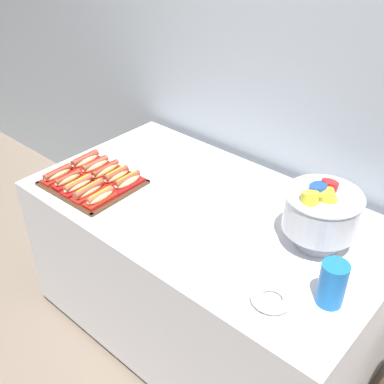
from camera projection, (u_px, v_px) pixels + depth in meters
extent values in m
plane|color=#7A6B5B|center=(204.00, 327.00, 2.50)|extent=(10.00, 10.00, 0.00)
cube|color=#9EA8B2|center=(287.00, 60.00, 2.12)|extent=(6.00, 0.10, 2.60)
cube|color=silver|center=(205.00, 269.00, 2.27)|extent=(1.62, 0.91, 0.74)
cylinder|color=black|center=(73.00, 295.00, 2.66)|extent=(0.05, 0.05, 0.04)
cylinder|color=black|center=(157.00, 239.00, 3.08)|extent=(0.05, 0.05, 0.04)
cylinder|color=black|center=(355.00, 357.00, 2.32)|extent=(0.05, 0.05, 0.04)
cube|color=#472B19|center=(93.00, 183.00, 2.22)|extent=(0.42, 0.37, 0.01)
cube|color=#472B19|center=(63.00, 198.00, 2.11)|extent=(0.41, 0.03, 0.01)
cube|color=#472B19|center=(120.00, 168.00, 2.33)|extent=(0.41, 0.03, 0.01)
cube|color=#472B19|center=(67.00, 169.00, 2.32)|extent=(0.03, 0.36, 0.01)
cube|color=#472B19|center=(121.00, 197.00, 2.11)|extent=(0.03, 0.36, 0.01)
cube|color=red|center=(59.00, 177.00, 2.24)|extent=(0.06, 0.17, 0.02)
ellipsoid|color=#E0BC7F|center=(58.00, 174.00, 2.23)|extent=(0.05, 0.15, 0.04)
cylinder|color=brown|center=(58.00, 172.00, 2.22)|extent=(0.04, 0.15, 0.03)
cylinder|color=red|center=(57.00, 169.00, 2.21)|extent=(0.01, 0.13, 0.01)
cube|color=red|center=(68.00, 183.00, 2.20)|extent=(0.06, 0.15, 0.02)
ellipsoid|color=tan|center=(68.00, 179.00, 2.19)|extent=(0.05, 0.14, 0.04)
cylinder|color=brown|center=(67.00, 177.00, 2.18)|extent=(0.03, 0.13, 0.03)
cylinder|color=red|center=(67.00, 175.00, 2.17)|extent=(0.01, 0.11, 0.01)
cube|color=red|center=(79.00, 188.00, 2.16)|extent=(0.06, 0.17, 0.02)
ellipsoid|color=beige|center=(78.00, 185.00, 2.15)|extent=(0.05, 0.16, 0.04)
cylinder|color=#A8563D|center=(78.00, 183.00, 2.14)|extent=(0.03, 0.15, 0.03)
cylinder|color=yellow|center=(77.00, 180.00, 2.13)|extent=(0.01, 0.12, 0.01)
cube|color=red|center=(89.00, 194.00, 2.12)|extent=(0.07, 0.17, 0.02)
ellipsoid|color=beige|center=(89.00, 190.00, 2.11)|extent=(0.06, 0.16, 0.04)
cylinder|color=#9E4C38|center=(89.00, 188.00, 2.10)|extent=(0.04, 0.16, 0.03)
cylinder|color=yellow|center=(88.00, 186.00, 2.09)|extent=(0.02, 0.13, 0.01)
cube|color=red|center=(101.00, 200.00, 2.08)|extent=(0.06, 0.16, 0.02)
ellipsoid|color=tan|center=(100.00, 196.00, 2.07)|extent=(0.05, 0.15, 0.04)
cylinder|color=#A8563D|center=(100.00, 194.00, 2.06)|extent=(0.03, 0.14, 0.03)
cylinder|color=yellow|center=(99.00, 192.00, 2.06)|extent=(0.01, 0.12, 0.01)
cube|color=red|center=(86.00, 164.00, 2.35)|extent=(0.07, 0.18, 0.02)
ellipsoid|color=beige|center=(85.00, 160.00, 2.33)|extent=(0.06, 0.17, 0.04)
cylinder|color=brown|center=(85.00, 158.00, 2.33)|extent=(0.04, 0.16, 0.03)
cylinder|color=red|center=(84.00, 155.00, 2.32)|extent=(0.01, 0.13, 0.01)
cube|color=red|center=(96.00, 169.00, 2.31)|extent=(0.07, 0.17, 0.02)
ellipsoid|color=#E0BC7F|center=(95.00, 165.00, 2.29)|extent=(0.06, 0.16, 0.04)
cylinder|color=#9E4C38|center=(95.00, 163.00, 2.29)|extent=(0.03, 0.15, 0.03)
cylinder|color=red|center=(95.00, 160.00, 2.28)|extent=(0.01, 0.13, 0.01)
cube|color=red|center=(106.00, 174.00, 2.27)|extent=(0.07, 0.18, 0.02)
ellipsoid|color=tan|center=(106.00, 170.00, 2.25)|extent=(0.06, 0.17, 0.04)
cylinder|color=brown|center=(105.00, 168.00, 2.25)|extent=(0.04, 0.16, 0.03)
cylinder|color=red|center=(105.00, 166.00, 2.24)|extent=(0.02, 0.13, 0.01)
cube|color=#B21414|center=(117.00, 179.00, 2.23)|extent=(0.07, 0.16, 0.02)
ellipsoid|color=tan|center=(116.00, 175.00, 2.21)|extent=(0.06, 0.15, 0.04)
cylinder|color=brown|center=(116.00, 173.00, 2.21)|extent=(0.04, 0.13, 0.03)
cylinder|color=yellow|center=(116.00, 170.00, 2.20)|extent=(0.01, 0.11, 0.01)
cube|color=red|center=(128.00, 185.00, 2.19)|extent=(0.07, 0.17, 0.02)
ellipsoid|color=#E0BC7F|center=(127.00, 181.00, 2.17)|extent=(0.06, 0.15, 0.04)
cylinder|color=brown|center=(127.00, 178.00, 2.17)|extent=(0.03, 0.14, 0.03)
cylinder|color=yellow|center=(127.00, 176.00, 2.16)|extent=(0.01, 0.12, 0.01)
cylinder|color=silver|center=(316.00, 242.00, 1.85)|extent=(0.17, 0.17, 0.02)
cone|color=silver|center=(317.00, 234.00, 1.83)|extent=(0.06, 0.06, 0.06)
cylinder|color=silver|center=(322.00, 212.00, 1.78)|extent=(0.29, 0.29, 0.15)
torus|color=silver|center=(325.00, 196.00, 1.73)|extent=(0.30, 0.30, 0.02)
cylinder|color=yellow|center=(330.00, 205.00, 1.73)|extent=(0.12, 0.10, 0.15)
cylinder|color=red|center=(326.00, 196.00, 1.78)|extent=(0.10, 0.12, 0.14)
cylinder|color=#1E47B2|center=(320.00, 199.00, 1.76)|extent=(0.12, 0.10, 0.14)
cylinder|color=yellow|center=(310.00, 208.00, 1.71)|extent=(0.10, 0.10, 0.14)
cylinder|color=blue|center=(331.00, 290.00, 1.57)|extent=(0.09, 0.09, 0.11)
cylinder|color=blue|center=(332.00, 286.00, 1.56)|extent=(0.09, 0.09, 0.11)
cylinder|color=blue|center=(333.00, 282.00, 1.55)|extent=(0.09, 0.09, 0.11)
cylinder|color=blue|center=(334.00, 277.00, 1.54)|extent=(0.09, 0.09, 0.11)
torus|color=silver|center=(272.00, 297.00, 1.59)|extent=(0.15, 0.15, 0.04)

